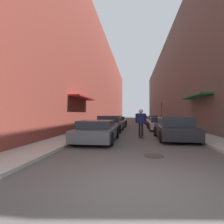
{
  "coord_description": "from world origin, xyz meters",
  "views": [
    {
      "loc": [
        -0.1,
        -3.71,
        1.54
      ],
      "look_at": [
        -1.97,
        10.17,
        1.66
      ],
      "focal_mm": 28.0,
      "sensor_mm": 36.0,
      "label": 1
    }
  ],
  "objects_px": {
    "parked_car_right_3": "(150,120)",
    "skateboarder": "(141,120)",
    "parked_car_right_2": "(154,121)",
    "traffic_light": "(162,110)",
    "parked_car_left_0": "(98,131)",
    "parked_car_left_2": "(118,121)",
    "parked_car_right_1": "(159,124)",
    "manhole_cover": "(154,156)",
    "parked_car_left_1": "(110,124)",
    "parked_car_right_0": "(174,129)"
  },
  "relations": [
    {
      "from": "parked_car_right_1",
      "to": "parked_car_right_3",
      "type": "bearing_deg",
      "value": 89.33
    },
    {
      "from": "parked_car_left_0",
      "to": "manhole_cover",
      "type": "distance_m",
      "value": 4.17
    },
    {
      "from": "parked_car_right_1",
      "to": "parked_car_right_3",
      "type": "xyz_separation_m",
      "value": [
        0.13,
        11.16,
        -0.02
      ]
    },
    {
      "from": "parked_car_left_1",
      "to": "skateboarder",
      "type": "height_order",
      "value": "skateboarder"
    },
    {
      "from": "parked_car_left_0",
      "to": "parked_car_left_2",
      "type": "bearing_deg",
      "value": 89.89
    },
    {
      "from": "manhole_cover",
      "to": "parked_car_left_0",
      "type": "bearing_deg",
      "value": 131.9
    },
    {
      "from": "parked_car_right_0",
      "to": "manhole_cover",
      "type": "height_order",
      "value": "parked_car_right_0"
    },
    {
      "from": "parked_car_right_0",
      "to": "traffic_light",
      "type": "distance_m",
      "value": 19.62
    },
    {
      "from": "traffic_light",
      "to": "skateboarder",
      "type": "bearing_deg",
      "value": -102.06
    },
    {
      "from": "parked_car_left_1",
      "to": "manhole_cover",
      "type": "distance_m",
      "value": 8.9
    },
    {
      "from": "parked_car_left_0",
      "to": "parked_car_right_2",
      "type": "xyz_separation_m",
      "value": [
        4.42,
        12.58,
        0.05
      ]
    },
    {
      "from": "parked_car_right_3",
      "to": "parked_car_right_2",
      "type": "bearing_deg",
      "value": -89.61
    },
    {
      "from": "parked_car_right_1",
      "to": "parked_car_right_0",
      "type": "bearing_deg",
      "value": -88.64
    },
    {
      "from": "parked_car_right_2",
      "to": "traffic_light",
      "type": "xyz_separation_m",
      "value": [
        2.05,
        8.1,
        1.53
      ]
    },
    {
      "from": "parked_car_right_2",
      "to": "skateboarder",
      "type": "xyz_separation_m",
      "value": [
        -1.98,
        -10.73,
        0.5
      ]
    },
    {
      "from": "skateboarder",
      "to": "traffic_light",
      "type": "bearing_deg",
      "value": 77.94
    },
    {
      "from": "manhole_cover",
      "to": "parked_car_right_2",
      "type": "bearing_deg",
      "value": 83.95
    },
    {
      "from": "parked_car_left_2",
      "to": "parked_car_right_3",
      "type": "height_order",
      "value": "parked_car_left_2"
    },
    {
      "from": "parked_car_right_1",
      "to": "parked_car_right_2",
      "type": "height_order",
      "value": "parked_car_right_2"
    },
    {
      "from": "parked_car_right_3",
      "to": "skateboarder",
      "type": "height_order",
      "value": "skateboarder"
    },
    {
      "from": "skateboarder",
      "to": "parked_car_right_3",
      "type": "bearing_deg",
      "value": 83.2
    },
    {
      "from": "parked_car_left_1",
      "to": "manhole_cover",
      "type": "height_order",
      "value": "parked_car_left_1"
    },
    {
      "from": "parked_car_right_0",
      "to": "parked_car_right_1",
      "type": "height_order",
      "value": "parked_car_right_0"
    },
    {
      "from": "parked_car_right_0",
      "to": "skateboarder",
      "type": "distance_m",
      "value": 2.1
    },
    {
      "from": "parked_car_right_2",
      "to": "manhole_cover",
      "type": "xyz_separation_m",
      "value": [
        -1.66,
        -15.65,
        -0.62
      ]
    },
    {
      "from": "parked_car_right_0",
      "to": "parked_car_right_3",
      "type": "height_order",
      "value": "parked_car_right_0"
    },
    {
      "from": "parked_car_left_2",
      "to": "manhole_cover",
      "type": "xyz_separation_m",
      "value": [
        2.74,
        -14.29,
        -0.58
      ]
    },
    {
      "from": "manhole_cover",
      "to": "skateboarder",
      "type": "bearing_deg",
      "value": 93.72
    },
    {
      "from": "parked_car_right_0",
      "to": "parked_car_right_2",
      "type": "relative_size",
      "value": 1.03
    },
    {
      "from": "parked_car_left_1",
      "to": "traffic_light",
      "type": "xyz_separation_m",
      "value": [
        6.52,
        15.32,
        1.5
      ]
    },
    {
      "from": "parked_car_left_0",
      "to": "traffic_light",
      "type": "bearing_deg",
      "value": 72.64
    },
    {
      "from": "parked_car_left_2",
      "to": "parked_car_right_1",
      "type": "relative_size",
      "value": 1.12
    },
    {
      "from": "skateboarder",
      "to": "manhole_cover",
      "type": "xyz_separation_m",
      "value": [
        0.32,
        -4.92,
        -1.11
      ]
    },
    {
      "from": "parked_car_left_0",
      "to": "parked_car_right_2",
      "type": "height_order",
      "value": "parked_car_right_2"
    },
    {
      "from": "parked_car_left_1",
      "to": "parked_car_right_1",
      "type": "relative_size",
      "value": 1.17
    },
    {
      "from": "parked_car_left_0",
      "to": "parked_car_left_2",
      "type": "height_order",
      "value": "parked_car_left_2"
    },
    {
      "from": "parked_car_left_2",
      "to": "parked_car_left_0",
      "type": "bearing_deg",
      "value": -90.11
    },
    {
      "from": "parked_car_left_2",
      "to": "parked_car_right_1",
      "type": "distance_m",
      "value": 6.0
    },
    {
      "from": "parked_car_left_0",
      "to": "traffic_light",
      "type": "relative_size",
      "value": 1.38
    },
    {
      "from": "traffic_light",
      "to": "parked_car_right_0",
      "type": "bearing_deg",
      "value": -96.1
    },
    {
      "from": "parked_car_left_1",
      "to": "manhole_cover",
      "type": "bearing_deg",
      "value": -71.55
    },
    {
      "from": "parked_car_left_1",
      "to": "parked_car_left_2",
      "type": "height_order",
      "value": "parked_car_left_1"
    },
    {
      "from": "parked_car_right_1",
      "to": "manhole_cover",
      "type": "relative_size",
      "value": 5.89
    },
    {
      "from": "skateboarder",
      "to": "manhole_cover",
      "type": "height_order",
      "value": "skateboarder"
    },
    {
      "from": "parked_car_left_1",
      "to": "traffic_light",
      "type": "distance_m",
      "value": 16.72
    },
    {
      "from": "parked_car_left_0",
      "to": "parked_car_right_0",
      "type": "xyz_separation_m",
      "value": [
        4.38,
        1.22,
        0.06
      ]
    },
    {
      "from": "parked_car_left_0",
      "to": "manhole_cover",
      "type": "xyz_separation_m",
      "value": [
        2.76,
        -3.07,
        -0.57
      ]
    },
    {
      "from": "parked_car_right_1",
      "to": "traffic_light",
      "type": "bearing_deg",
      "value": 80.83
    },
    {
      "from": "parked_car_right_2",
      "to": "skateboarder",
      "type": "bearing_deg",
      "value": -100.44
    },
    {
      "from": "parked_car_right_1",
      "to": "manhole_cover",
      "type": "xyz_separation_m",
      "value": [
        -1.49,
        -10.02,
        -0.58
      ]
    }
  ]
}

